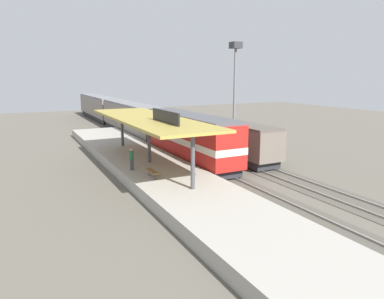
# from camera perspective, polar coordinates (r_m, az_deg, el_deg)

# --- Properties ---
(ground_plane) EXTENTS (120.00, 120.00, 0.00)m
(ground_plane) POSITION_cam_1_polar(r_m,az_deg,el_deg) (32.88, 3.97, -2.35)
(ground_plane) COLOR #5B564C
(track_near) EXTENTS (3.20, 110.00, 0.16)m
(track_near) POSITION_cam_1_polar(r_m,az_deg,el_deg) (31.92, 0.89, -2.70)
(track_near) COLOR #4E4941
(track_near) RESTS_ON ground
(track_far) EXTENTS (3.20, 110.00, 0.16)m
(track_far) POSITION_cam_1_polar(r_m,az_deg,el_deg) (34.26, 7.71, -1.79)
(track_far) COLOR #4E4941
(track_far) RESTS_ON ground
(platform) EXTENTS (6.00, 44.00, 0.90)m
(platform) POSITION_cam_1_polar(r_m,az_deg,el_deg) (30.00, -6.90, -2.91)
(platform) COLOR #9E998E
(platform) RESTS_ON ground
(station_canopy) EXTENTS (5.20, 18.00, 4.70)m
(station_canopy) POSITION_cam_1_polar(r_m,az_deg,el_deg) (29.14, -7.03, 4.83)
(station_canopy) COLOR #47474C
(station_canopy) RESTS_ON platform
(platform_bench) EXTENTS (0.44, 1.70, 0.50)m
(platform_bench) POSITION_cam_1_polar(r_m,az_deg,el_deg) (25.38, -6.52, -3.55)
(platform_bench) COLOR #333338
(platform_bench) RESTS_ON platform
(locomotive) EXTENTS (2.93, 14.43, 4.44)m
(locomotive) POSITION_cam_1_polar(r_m,az_deg,el_deg) (32.80, -0.40, 1.95)
(locomotive) COLOR #28282D
(locomotive) RESTS_ON track_near
(passenger_carriage_front) EXTENTS (2.90, 20.00, 4.24)m
(passenger_carriage_front) POSITION_cam_1_polar(r_m,az_deg,el_deg) (49.40, -9.87, 5.02)
(passenger_carriage_front) COLOR #28282D
(passenger_carriage_front) RESTS_ON track_near
(passenger_carriage_rear) EXTENTS (2.90, 20.00, 4.24)m
(passenger_carriage_rear) POSITION_cam_1_polar(r_m,az_deg,el_deg) (69.44, -15.05, 6.73)
(passenger_carriage_rear) COLOR #28282D
(passenger_carriage_rear) RESTS_ON track_near
(freight_car) EXTENTS (2.80, 12.00, 3.54)m
(freight_car) POSITION_cam_1_polar(r_m,az_deg,el_deg) (34.77, 6.74, 1.70)
(freight_car) COLOR #28282D
(freight_car) RESTS_ON track_far
(light_mast) EXTENTS (1.10, 1.10, 11.70)m
(light_mast) POSITION_cam_1_polar(r_m,az_deg,el_deg) (39.94, 7.02, 12.27)
(light_mast) COLOR slate
(light_mast) RESTS_ON ground
(person_waiting) EXTENTS (0.34, 0.34, 1.71)m
(person_waiting) POSITION_cam_1_polar(r_m,az_deg,el_deg) (27.49, -9.81, -1.36)
(person_waiting) COLOR #4C4C51
(person_waiting) RESTS_ON platform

